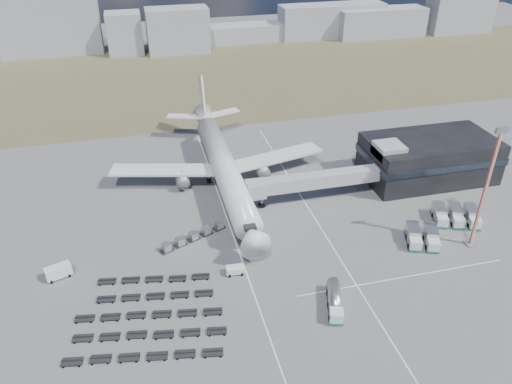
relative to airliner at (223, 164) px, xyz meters
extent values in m
plane|color=#565659|center=(0.00, -32.38, -5.29)|extent=(420.00, 420.00, 0.00)
cube|color=#4B482D|center=(0.00, 77.62, -5.29)|extent=(420.00, 90.00, 0.01)
cube|color=silver|center=(-2.00, -27.38, -5.29)|extent=(0.25, 110.00, 0.01)
cube|color=silver|center=(16.00, -27.38, -5.29)|extent=(0.25, 110.00, 0.01)
cube|color=silver|center=(25.00, -40.38, -5.29)|extent=(40.00, 0.25, 0.01)
cube|color=black|center=(48.00, -8.38, -0.29)|extent=(30.00, 16.00, 10.00)
cube|color=#262D38|center=(48.00, -8.38, 0.91)|extent=(30.40, 16.40, 1.60)
cube|color=#939399|center=(36.00, -10.38, 4.21)|extent=(6.00, 6.00, 3.00)
cube|color=#939399|center=(18.10, -11.88, -0.19)|extent=(29.80, 3.00, 3.00)
cube|color=#939399|center=(4.70, -12.38, -0.19)|extent=(4.00, 3.60, 3.40)
cylinder|color=slate|center=(6.20, -11.88, -2.74)|extent=(0.70, 0.70, 5.10)
cylinder|color=black|center=(6.20, -11.88, -4.84)|extent=(1.40, 0.90, 1.40)
cylinder|color=silver|center=(0.00, -2.38, 0.01)|extent=(5.60, 48.00, 5.60)
cone|color=silver|center=(0.00, -28.88, 0.01)|extent=(5.60, 5.00, 5.60)
cone|color=silver|center=(0.00, 25.62, 0.81)|extent=(5.60, 8.00, 5.60)
cube|color=black|center=(0.00, -26.88, 0.81)|extent=(2.20, 2.00, 0.80)
cube|color=silver|center=(-13.00, 2.62, -1.19)|extent=(25.59, 11.38, 0.50)
cube|color=silver|center=(13.00, 2.62, -1.19)|extent=(25.59, 11.38, 0.50)
cylinder|color=slate|center=(-9.50, 0.62, -2.89)|extent=(3.00, 5.00, 3.00)
cylinder|color=slate|center=(9.50, 0.62, -2.89)|extent=(3.00, 5.00, 3.00)
cube|color=silver|center=(-5.50, 27.62, 1.21)|extent=(9.49, 5.63, 0.35)
cube|color=silver|center=(5.50, 27.62, 1.21)|extent=(9.49, 5.63, 0.35)
cube|color=silver|center=(0.00, 28.62, 6.51)|extent=(0.50, 9.06, 11.45)
cylinder|color=slate|center=(0.00, -23.38, -4.04)|extent=(0.50, 0.50, 2.50)
cylinder|color=slate|center=(-3.20, 1.62, -4.04)|extent=(0.60, 0.60, 2.50)
cylinder|color=slate|center=(3.20, 1.62, -4.04)|extent=(0.60, 0.60, 2.50)
cylinder|color=black|center=(0.00, -23.38, -4.79)|extent=(0.50, 1.20, 1.20)
cube|color=#91939E|center=(-52.43, 124.75, 7.31)|extent=(48.23, 12.00, 25.20)
cube|color=#91939E|center=(-18.89, 118.17, 3.05)|extent=(14.17, 12.00, 16.69)
cube|color=#91939E|center=(2.92, 114.65, 3.76)|extent=(25.59, 12.00, 18.11)
cube|color=#91939E|center=(34.37, 125.07, -1.55)|extent=(46.39, 12.00, 7.48)
cube|color=#91939E|center=(75.16, 123.60, 2.06)|extent=(49.10, 12.00, 14.70)
cube|color=#91939E|center=(97.53, 118.15, 1.13)|extent=(41.86, 12.00, 12.84)
cube|color=#91939E|center=(137.93, 117.15, 4.61)|extent=(31.09, 12.00, 19.81)
cube|color=silver|center=(9.20, -47.48, -4.00)|extent=(2.68, 2.68, 2.05)
cube|color=#15795D|center=(9.20, -47.48, -4.80)|extent=(2.80, 2.80, 0.44)
cylinder|color=silver|center=(10.53, -43.33, -3.60)|extent=(4.15, 7.03, 2.22)
cube|color=slate|center=(10.53, -43.33, -4.62)|extent=(4.07, 7.01, 0.31)
cylinder|color=black|center=(10.12, -44.60, -4.85)|extent=(2.50, 1.64, 0.98)
cube|color=silver|center=(-4.00, -32.00, -4.56)|extent=(3.32, 2.01, 1.45)
cube|color=silver|center=(-34.72, -25.36, -4.10)|extent=(4.90, 3.35, 2.38)
cube|color=silver|center=(1.20, 6.51, -3.70)|extent=(4.65, 6.42, 2.78)
cube|color=#15795D|center=(1.20, 6.51, -4.84)|extent=(4.78, 6.55, 0.45)
cube|color=silver|center=(30.97, -33.55, -4.02)|extent=(2.89, 2.83, 2.16)
cube|color=#15795D|center=(30.97, -33.55, -4.85)|extent=(3.01, 2.96, 0.44)
cube|color=silver|center=(32.21, -30.35, -3.62)|extent=(3.83, 5.06, 2.55)
cube|color=silver|center=(34.07, -34.76, -4.02)|extent=(2.89, 2.83, 2.16)
cube|color=#15795D|center=(34.07, -34.76, -4.85)|extent=(3.01, 2.96, 0.44)
cube|color=silver|center=(35.32, -31.56, -3.62)|extent=(3.83, 5.06, 2.55)
cube|color=silver|center=(40.18, -27.96, -4.04)|extent=(2.81, 2.75, 2.12)
cube|color=#15795D|center=(40.18, -27.96, -4.86)|extent=(2.93, 2.87, 0.43)
cube|color=silver|center=(41.34, -24.80, -3.66)|extent=(3.69, 4.95, 2.50)
cube|color=silver|center=(43.25, -29.08, -4.04)|extent=(2.81, 2.75, 2.12)
cube|color=#15795D|center=(43.25, -29.08, -4.86)|extent=(2.93, 2.87, 0.43)
cube|color=silver|center=(44.41, -25.92, -3.66)|extent=(3.69, 4.95, 2.50)
cube|color=silver|center=(46.32, -30.21, -4.04)|extent=(2.81, 2.75, 2.12)
cube|color=#15795D|center=(46.32, -30.21, -4.86)|extent=(2.93, 2.87, 0.43)
cube|color=silver|center=(47.48, -27.05, -3.66)|extent=(3.69, 4.95, 2.50)
cube|color=black|center=(-15.39, -22.58, -5.01)|extent=(2.86, 2.38, 0.17)
cube|color=silver|center=(-15.39, -22.58, -4.21)|extent=(2.00, 2.00, 1.42)
cube|color=black|center=(-12.63, -21.34, -5.01)|extent=(2.86, 2.38, 0.17)
cube|color=silver|center=(-12.63, -21.34, -4.21)|extent=(2.00, 2.00, 1.42)
cube|color=black|center=(-9.87, -20.11, -5.01)|extent=(2.86, 2.38, 0.17)
cube|color=silver|center=(-9.87, -20.11, -4.21)|extent=(2.00, 2.00, 1.42)
cube|color=black|center=(-7.12, -18.87, -5.01)|extent=(2.86, 2.38, 0.17)
cube|color=silver|center=(-7.12, -18.87, -4.21)|extent=(2.00, 2.00, 1.42)
cube|color=black|center=(-4.36, -17.64, -5.01)|extent=(2.86, 2.38, 0.17)
cube|color=silver|center=(-4.36, -17.64, -4.21)|extent=(2.00, 2.00, 1.42)
cube|color=black|center=(-21.18, -47.40, -4.92)|extent=(24.61, 5.60, 0.74)
cube|color=black|center=(-20.46, -43.13, -4.92)|extent=(24.61, 5.60, 0.74)
cube|color=black|center=(-19.75, -38.87, -4.92)|extent=(24.61, 5.60, 0.74)
cube|color=black|center=(-19.03, -34.61, -4.92)|extent=(20.55, 4.92, 0.74)
cube|color=black|center=(-18.32, -30.35, -4.92)|extent=(20.55, 4.92, 0.74)
cylinder|color=#BA341D|center=(42.40, -34.76, 6.75)|extent=(0.67, 0.67, 24.07)
cube|color=slate|center=(42.40, -34.76, 19.07)|extent=(2.31, 0.58, 1.16)
cube|color=#565659|center=(42.40, -34.76, -5.15)|extent=(1.93, 1.93, 0.29)
camera|label=1|loc=(-17.23, -100.24, 54.08)|focal=35.00mm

